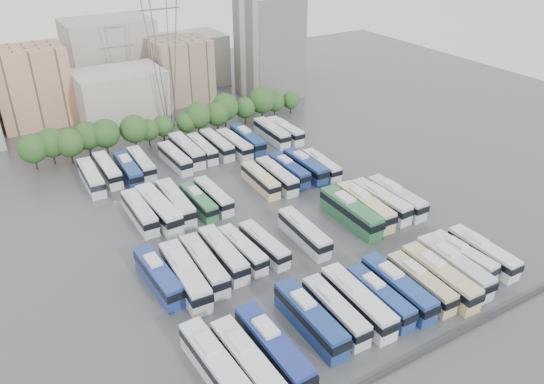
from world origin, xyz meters
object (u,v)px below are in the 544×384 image
bus_r1_s12 (381,201)px  bus_r2_s3 (176,202)px  bus_r0_s5 (335,310)px  bus_r1_s1 (185,275)px  bus_r0_s7 (380,296)px  bus_r0_s11 (454,266)px  bus_r1_s0 (158,276)px  bus_r0_s10 (439,276)px  bus_r3_s5 (175,158)px  bus_r0_s13 (483,252)px  bus_r2_s9 (277,176)px  bus_r2_s12 (321,165)px  bus_r3_s2 (128,169)px  bus_r0_s12 (463,256)px  bus_r3_s12 (272,132)px  electricity_pylon (163,46)px  bus_r1_s4 (242,249)px  bus_r3_s8 (217,144)px  bus_r3_s13 (285,130)px  bus_r1_s10 (351,212)px  bus_r2_s5 (213,196)px  bus_r0_s4 (310,318)px  bus_r1_s11 (365,206)px  bus_r2_s1 (140,212)px  bus_r1_s13 (396,197)px  bus_r2_s2 (159,208)px  bus_r1_s3 (223,254)px  bus_r2_s11 (305,166)px  bus_r0_s8 (398,287)px  bus_r3_s10 (248,139)px  bus_r3_s3 (141,163)px  bus_r0_s9 (420,282)px  bus_r1_s7 (304,232)px  bus_r0_s2 (273,348)px  bus_r2_s4 (199,202)px  bus_r2_s10 (289,170)px  bus_r3_s6 (186,150)px  bus_r3_s0 (91,177)px  bus_r3_s7 (202,148)px  bus_r0_s6 (358,301)px

bus_r1_s12 → bus_r2_s3: size_ratio=0.99×
bus_r0_s5 → bus_r1_s1: size_ratio=0.88×
bus_r0_s7 → bus_r0_s11: bearing=-1.7°
bus_r0_s11 → bus_r2_s3: bearing=128.7°
bus_r0_s7 → bus_r1_s0: bearing=141.8°
bus_r0_s10 → bus_r3_s5: 56.81m
bus_r0_s13 → bus_r2_s9: bearing=110.8°
bus_r2_s12 → bus_r3_s2: bus_r3_s2 is taller
bus_r0_s5 → bus_r0_s12: (22.92, -0.09, -0.15)m
bus_r2_s12 → bus_r3_s12: size_ratio=0.88×
electricity_pylon → bus_r1_s4: (-10.41, -55.35, -16.97)m
bus_r3_s8 → bus_r3_s13: 16.35m
bus_r1_s10 → bus_r2_s5: 23.85m
bus_r2_s3 → bus_r0_s4: bearing=-82.6°
bus_r1_s10 → bus_r1_s11: 3.33m
bus_r1_s10 → bus_r2_s1: bus_r1_s10 is taller
bus_r1_s12 → bus_r3_s5: bus_r1_s12 is taller
electricity_pylon → bus_r1_s1: bearing=-109.5°
bus_r1_s13 → bus_r2_s2: (-36.49, 17.19, 0.15)m
bus_r0_s11 → bus_r1_s3: 32.61m
bus_r2_s11 → bus_r0_s8: bearing=-105.5°
bus_r0_s13 → bus_r1_s3: size_ratio=0.96×
bus_r2_s5 → bus_r3_s10: 24.73m
bus_r2_s5 → bus_r3_s13: bearing=34.2°
bus_r3_s3 → bus_r2_s3: bearing=-88.5°
bus_r0_s9 → bus_r3_s3: bearing=112.4°
bus_r1_s7 → bus_r3_s8: bus_r3_s8 is taller
bus_r1_s4 → bus_r3_s13: bus_r3_s13 is taller
bus_r3_s5 → bus_r1_s7: bearing=-80.9°
electricity_pylon → bus_r2_s5: size_ratio=3.05×
bus_r0_s2 → bus_r3_s3: bus_r0_s2 is taller
bus_r0_s2 → bus_r2_s4: (6.72, 35.83, -0.38)m
bus_r0_s11 → bus_r2_s4: 42.25m
bus_r2_s2 → bus_r2_s5: (9.90, -0.08, -0.39)m
bus_r0_s7 → bus_r1_s10: size_ratio=0.84×
bus_r2_s1 → bus_r2_s10: 29.48m
bus_r0_s13 → bus_r2_s12: (-2.96, 36.09, -0.12)m
bus_r2_s1 → bus_r3_s5: 21.09m
bus_r3_s10 → bus_r2_s11: bearing=-76.2°
bus_r1_s3 → bus_r3_s6: 37.68m
bus_r1_s7 → bus_r3_s10: size_ratio=0.95×
electricity_pylon → bus_r3_s3: size_ratio=2.89×
bus_r3_s10 → bus_r0_s4: bearing=-108.4°
bus_r1_s1 → bus_r0_s8: bearing=-33.1°
bus_r0_s5 → bus_r2_s11: size_ratio=0.98×
bus_r3_s0 → bus_r3_s10: bearing=2.5°
bus_r3_s2 → bus_r3_s7: size_ratio=1.08×
bus_r1_s0 → bus_r2_s3: bus_r2_s3 is taller
bus_r1_s7 → bus_r0_s4: bearing=-119.9°
bus_r0_s6 → bus_r0_s7: size_ratio=1.14×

